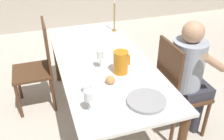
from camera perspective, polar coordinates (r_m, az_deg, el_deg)
The scene contains 12 objects.
ground_plane at distance 2.87m, azimuth -1.84°, elevation -10.52°, with size 20.00×20.00×0.00m, color beige.
dining_table at distance 2.49m, azimuth -2.09°, elevation 0.50°, with size 0.86×1.95×0.73m.
chair_person_side at distance 2.46m, azimuth 14.53°, elevation -4.07°, with size 0.42×0.42×1.01m.
chair_opposite at distance 2.87m, azimuth -16.46°, elevation 1.17°, with size 0.42×0.42×1.01m.
person_seated at distance 2.39m, azimuth 17.29°, elevation -0.26°, with size 0.39×0.41×1.20m.
red_pitcher at distance 2.18m, azimuth 2.02°, elevation 1.81°, with size 0.16×0.13×0.21m.
wine_glass_water at distance 2.24m, azimuth -2.70°, elevation 3.38°, with size 0.07×0.07×0.18m.
wine_glass_juice at distance 1.74m, azimuth -5.36°, elevation -6.14°, with size 0.07×0.07×0.17m.
teacup_near_person at distance 1.98m, azimuth -5.82°, elevation -4.35°, with size 0.12×0.12×0.07m.
serving_tray at distance 1.89m, azimuth 7.87°, elevation -7.03°, with size 0.30×0.30×0.03m.
bread_plate at distance 2.07m, azimuth -0.43°, elevation -2.70°, with size 0.19×0.19×0.08m.
candlestick_tall at distance 3.04m, azimuth 0.54°, elevation 11.70°, with size 0.06×0.06×0.39m.
Camera 1 is at (-0.58, -2.06, 1.91)m, focal length 40.00 mm.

